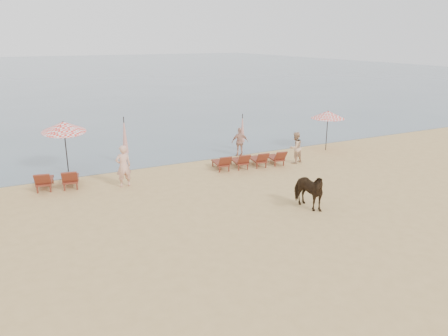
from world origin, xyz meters
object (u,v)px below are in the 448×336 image
at_px(umbrella_open_right, 328,115).
at_px(cow, 307,190).
at_px(umbrella_closed_right, 242,128).
at_px(beachgoer_left, 123,166).
at_px(beachgoer_right_b, 240,142).
at_px(lounger_cluster_right, 250,160).
at_px(umbrella_closed_left, 125,135).
at_px(umbrella_open_left_b, 64,127).
at_px(lounger_cluster_left, 57,179).
at_px(beachgoer_right_a, 295,148).

distance_m(umbrella_open_right, cow, 9.40).
relative_size(umbrella_closed_right, beachgoer_left, 1.16).
bearing_deg(beachgoer_right_b, lounger_cluster_right, 90.43).
bearing_deg(umbrella_open_right, umbrella_closed_left, 143.56).
relative_size(umbrella_open_left_b, cow, 1.51).
bearing_deg(beachgoer_left, cow, 130.44).
distance_m(beachgoer_left, beachgoer_right_b, 7.27).
relative_size(umbrella_open_left_b, umbrella_closed_right, 1.21).
relative_size(umbrella_open_left_b, umbrella_closed_left, 1.05).
bearing_deg(lounger_cluster_right, lounger_cluster_left, -178.01).
xyz_separation_m(umbrella_closed_left, beachgoer_left, (-0.99, -3.41, -0.59)).
height_order(umbrella_open_left_b, cow, umbrella_open_left_b).
relative_size(lounger_cluster_left, umbrella_closed_left, 0.80).
bearing_deg(umbrella_open_left_b, beachgoer_right_a, -38.42).
bearing_deg(lounger_cluster_right, umbrella_closed_left, 155.80).
relative_size(lounger_cluster_right, umbrella_open_right, 1.62).
xyz_separation_m(cow, beachgoer_right_b, (1.42, 7.80, 0.06)).
bearing_deg(lounger_cluster_left, umbrella_closed_right, 22.15).
bearing_deg(umbrella_closed_left, lounger_cluster_left, -146.33).
bearing_deg(beachgoer_left, umbrella_open_right, -178.91).
bearing_deg(lounger_cluster_left, cow, -28.70).
distance_m(lounger_cluster_right, umbrella_open_left_b, 9.03).
bearing_deg(umbrella_open_right, umbrella_closed_right, 130.39).
bearing_deg(beachgoer_right_a, umbrella_closed_right, -81.66).
bearing_deg(beachgoer_right_a, lounger_cluster_left, -17.55).
height_order(lounger_cluster_left, umbrella_closed_left, umbrella_closed_left).
xyz_separation_m(umbrella_closed_left, umbrella_closed_right, (6.63, -0.31, -0.20)).
xyz_separation_m(lounger_cluster_right, beachgoer_right_b, (0.62, 2.13, 0.40)).
xyz_separation_m(umbrella_open_right, beachgoer_right_a, (-3.16, -1.37, -1.24)).
height_order(lounger_cluster_left, beachgoer_left, beachgoer_left).
relative_size(umbrella_closed_left, umbrella_closed_right, 1.15).
height_order(umbrella_open_right, cow, umbrella_open_right).
xyz_separation_m(cow, beachgoer_left, (-5.52, 5.65, 0.20)).
bearing_deg(cow, beachgoer_right_a, 50.72).
xyz_separation_m(lounger_cluster_left, lounger_cluster_right, (8.95, -0.98, -0.03)).
distance_m(umbrella_closed_left, beachgoer_right_a, 8.71).
relative_size(lounger_cluster_right, cow, 2.16).
height_order(lounger_cluster_right, umbrella_closed_left, umbrella_closed_left).
relative_size(umbrella_closed_left, beachgoer_right_b, 1.56).
height_order(lounger_cluster_right, umbrella_open_right, umbrella_open_right).
xyz_separation_m(lounger_cluster_right, beachgoer_right_a, (2.50, -0.36, 0.42)).
distance_m(cow, beachgoer_right_a, 6.26).
distance_m(lounger_cluster_right, cow, 5.75).
height_order(lounger_cluster_left, cow, cow).
distance_m(lounger_cluster_left, umbrella_closed_left, 4.48).
bearing_deg(beachgoer_right_b, umbrella_closed_left, 4.66).
xyz_separation_m(lounger_cluster_left, beachgoer_left, (2.63, -1.00, 0.50)).
relative_size(lounger_cluster_left, beachgoer_left, 1.06).
height_order(cow, beachgoer_right_b, beachgoer_right_b).
relative_size(umbrella_open_left_b, umbrella_open_right, 1.13).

